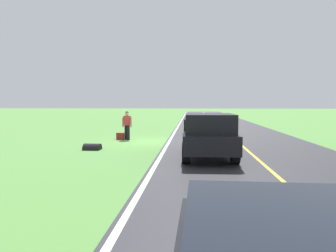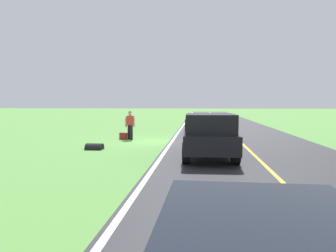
{
  "view_description": "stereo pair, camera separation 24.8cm",
  "coord_description": "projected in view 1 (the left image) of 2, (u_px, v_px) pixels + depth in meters",
  "views": [
    {
      "loc": [
        -2.37,
        17.89,
        2.26
      ],
      "look_at": [
        -1.53,
        6.93,
        1.43
      ],
      "focal_mm": 33.43,
      "sensor_mm": 36.0,
      "label": 1
    },
    {
      "loc": [
        -2.62,
        17.87,
        2.26
      ],
      "look_at": [
        -1.53,
        6.93,
        1.43
      ],
      "focal_mm": 33.43,
      "sensor_mm": 36.0,
      "label": 2
    }
  ],
  "objects": [
    {
      "name": "lane_edge_line",
      "position": [
        169.0,
        142.0,
        18.06
      ],
      "size": [
        0.16,
        117.6,
        0.0
      ],
      "primitive_type": "cube",
      "color": "silver",
      "rests_on": "ground"
    },
    {
      "name": "road_surface",
      "position": [
        238.0,
        142.0,
        17.76
      ],
      "size": [
        8.21,
        120.0,
        0.0
      ],
      "primitive_type": "cube",
      "color": "#28282D",
      "rests_on": "ground"
    },
    {
      "name": "pickup_truck_passing",
      "position": [
        208.0,
        134.0,
        12.92
      ],
      "size": [
        2.19,
        5.44,
        1.82
      ],
      "color": "black",
      "rests_on": "ground"
    },
    {
      "name": "suitcase_carried",
      "position": [
        120.0,
        136.0,
        19.03
      ],
      "size": [
        0.48,
        0.24,
        0.42
      ],
      "primitive_type": "cube",
      "rotation": [
        0.0,
        0.0,
        1.48
      ],
      "color": "maroon",
      "rests_on": "ground"
    },
    {
      "name": "drainage_culvert",
      "position": [
        92.0,
        150.0,
        14.95
      ],
      "size": [
        0.8,
        0.6,
        0.6
      ],
      "primitive_type": "cylinder",
      "rotation": [
        0.0,
        1.57,
        0.0
      ],
      "color": "black",
      "rests_on": "ground"
    },
    {
      "name": "lane_centre_line",
      "position": [
        238.0,
        142.0,
        17.76
      ],
      "size": [
        0.14,
        117.6,
        0.0
      ],
      "primitive_type": "cube",
      "color": "gold",
      "rests_on": "ground"
    },
    {
      "name": "hitchhiker_walking",
      "position": [
        127.0,
        124.0,
        18.99
      ],
      "size": [
        0.62,
        0.53,
        1.75
      ],
      "color": "black",
      "rests_on": "ground"
    },
    {
      "name": "ground_plane",
      "position": [
        151.0,
        141.0,
        18.14
      ],
      "size": [
        200.0,
        200.0,
        0.0
      ],
      "primitive_type": "plane",
      "color": "#568E42"
    }
  ]
}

